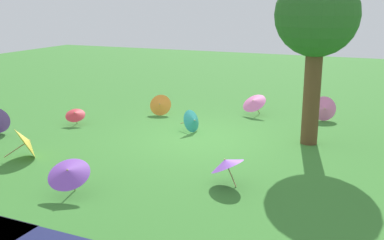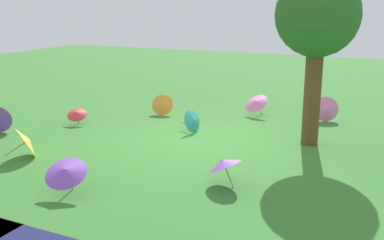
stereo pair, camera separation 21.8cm
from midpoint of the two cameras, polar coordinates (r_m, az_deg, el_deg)
ground at (r=12.04m, az=2.20°, el=-2.38°), size 40.00×40.00×0.00m
shade_tree at (r=11.53m, az=15.74°, el=11.91°), size 2.00×2.00×4.18m
parasol_orange_0 at (r=14.55m, az=-3.29°, el=1.93°), size 0.76×0.71×0.66m
parasol_yellow_0 at (r=11.20m, az=-19.11°, el=-2.46°), size 0.93×0.87×0.77m
parasol_pink_0 at (r=14.51m, az=8.28°, el=2.18°), size 0.97×0.93×0.71m
parasol_purple_0 at (r=9.01m, az=4.59°, el=-5.34°), size 0.77×0.78×0.67m
parasol_pink_1 at (r=14.31m, az=16.66°, el=1.29°), size 0.79×0.74×0.75m
parasol_purple_1 at (r=8.81m, az=-14.66°, el=-6.15°), size 0.95×0.92×0.71m
parasol_teal_0 at (r=12.62m, az=0.70°, el=-0.09°), size 0.66×0.69×0.63m
parasol_red_1 at (r=13.73m, az=-13.58°, el=0.79°), size 0.75×0.74×0.52m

